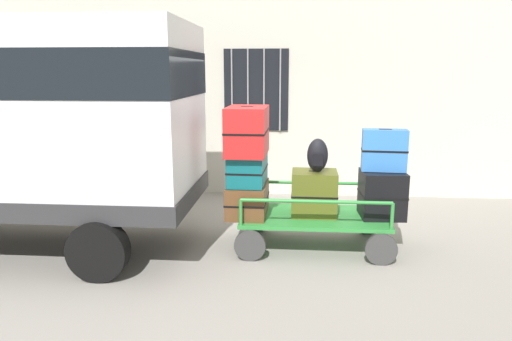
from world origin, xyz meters
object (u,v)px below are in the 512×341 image
at_px(suitcase_left_middle, 248,169).
at_px(backpack, 318,156).
at_px(suitcase_left_bottom, 248,199).
at_px(van, 1,114).
at_px(suitcase_center_bottom, 382,194).
at_px(suitcase_left_top, 247,131).
at_px(suitcase_midleft_bottom, 314,193).
at_px(luggage_cart, 313,221).
at_px(suitcase_center_middle, 384,150).

relative_size(suitcase_left_middle, backpack, 1.71).
bearing_deg(suitcase_left_bottom, van, -175.00).
bearing_deg(backpack, suitcase_center_bottom, 3.71).
xyz_separation_m(suitcase_left_middle, suitcase_left_top, (-0.00, -0.03, 0.52)).
relative_size(suitcase_left_bottom, suitcase_left_top, 0.97).
distance_m(suitcase_left_top, suitcase_midleft_bottom, 1.23).
height_order(luggage_cart, suitcase_left_middle, suitcase_left_middle).
xyz_separation_m(luggage_cart, suitcase_left_top, (-0.89, -0.04, 1.22)).
bearing_deg(suitcase_left_bottom, backpack, -1.68).
xyz_separation_m(luggage_cart, backpack, (0.03, -0.04, 0.91)).
bearing_deg(suitcase_center_middle, suitcase_left_bottom, -178.41).
bearing_deg(suitcase_left_top, luggage_cart, 2.47).
distance_m(van, suitcase_left_bottom, 3.39).
xyz_separation_m(suitcase_midleft_bottom, backpack, (0.03, -0.07, 0.52)).
bearing_deg(suitcase_midleft_bottom, suitcase_left_top, -175.82).
distance_m(suitcase_left_middle, backpack, 0.94).
relative_size(luggage_cart, suitcase_center_bottom, 3.26).
height_order(suitcase_left_middle, suitcase_midleft_bottom, suitcase_left_middle).
relative_size(suitcase_left_middle, suitcase_left_top, 0.88).
height_order(suitcase_left_top, suitcase_midleft_bottom, suitcase_left_top).
distance_m(suitcase_left_middle, suitcase_center_bottom, 1.81).
relative_size(suitcase_center_bottom, suitcase_center_middle, 1.04).
distance_m(suitcase_left_bottom, suitcase_center_middle, 1.91).
height_order(suitcase_midleft_bottom, suitcase_center_middle, suitcase_center_middle).
distance_m(suitcase_left_bottom, suitcase_left_middle, 0.41).
relative_size(suitcase_left_top, suitcase_center_middle, 1.43).
distance_m(suitcase_center_bottom, backpack, 1.01).
xyz_separation_m(suitcase_left_bottom, suitcase_left_top, (-0.00, -0.03, 0.93)).
distance_m(van, luggage_cart, 4.33).
bearing_deg(suitcase_midleft_bottom, suitcase_left_middle, -178.02).
xyz_separation_m(suitcase_left_bottom, backpack, (0.92, -0.03, 0.61)).
distance_m(suitcase_left_bottom, suitcase_left_top, 0.93).
xyz_separation_m(van, suitcase_left_middle, (3.18, 0.29, -0.73)).
relative_size(suitcase_left_top, backpack, 1.94).
height_order(suitcase_center_middle, backpack, suitcase_center_middle).
xyz_separation_m(suitcase_left_top, backpack, (0.92, -0.00, -0.32)).
bearing_deg(suitcase_left_middle, suitcase_center_middle, 1.31).
distance_m(luggage_cart, backpack, 0.91).
distance_m(luggage_cart, suitcase_midleft_bottom, 0.38).
height_order(luggage_cart, suitcase_midleft_bottom, suitcase_midleft_bottom).
bearing_deg(van, suitcase_left_top, 4.54).
relative_size(luggage_cart, suitcase_left_middle, 2.69).
xyz_separation_m(luggage_cart, suitcase_midleft_bottom, (0.00, 0.03, 0.38)).
distance_m(suitcase_left_bottom, suitcase_center_bottom, 1.79).
bearing_deg(suitcase_left_middle, suitcase_left_top, -90.00).
bearing_deg(suitcase_center_bottom, suitcase_midleft_bottom, 179.32).
distance_m(luggage_cart, suitcase_center_middle, 1.32).
bearing_deg(suitcase_left_bottom, suitcase_center_bottom, 0.93).
xyz_separation_m(suitcase_left_middle, backpack, (0.92, -0.04, 0.20)).
height_order(luggage_cart, suitcase_left_bottom, suitcase_left_bottom).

